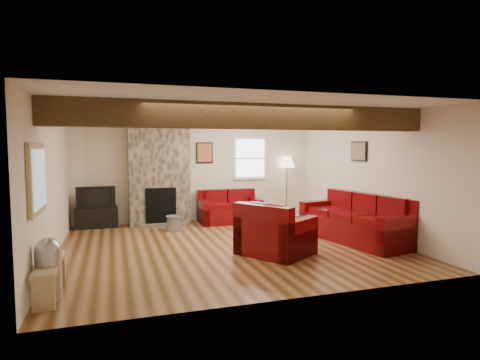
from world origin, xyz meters
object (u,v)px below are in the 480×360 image
object	(u,v)px
coffee_table	(308,223)
television	(96,197)
loveseat	(229,206)
tv_cabinet	(97,218)
floor_lamp	(287,165)
sofa_three	(356,218)
armchair_red	(276,228)

from	to	relation	value
coffee_table	television	world-z (taller)	television
loveseat	television	size ratio (longest dim) A/B	1.75
loveseat	coffee_table	bearing A→B (deg)	-50.56
television	tv_cabinet	bearing A→B (deg)	0.00
tv_cabinet	floor_lamp	bearing A→B (deg)	0.24
sofa_three	floor_lamp	size ratio (longest dim) A/B	1.48
floor_lamp	tv_cabinet	bearing A→B (deg)	-179.76
armchair_red	tv_cabinet	bearing A→B (deg)	9.28
armchair_red	coffee_table	world-z (taller)	armchair_red
coffee_table	armchair_red	bearing A→B (deg)	-134.21
sofa_three	tv_cabinet	bearing A→B (deg)	-130.77
loveseat	tv_cabinet	bearing A→B (deg)	175.77
loveseat	coffee_table	distance (m)	2.10
loveseat	tv_cabinet	distance (m)	3.09
armchair_red	television	bearing A→B (deg)	9.28
floor_lamp	loveseat	bearing A→B (deg)	-169.14
sofa_three	tv_cabinet	size ratio (longest dim) A/B	2.52
sofa_three	floor_lamp	bearing A→B (deg)	172.93
armchair_red	floor_lamp	distance (m)	3.86
loveseat	floor_lamp	xyz separation A→B (m)	(1.67, 0.32, 0.97)
television	coffee_table	bearing A→B (deg)	-24.01
coffee_table	television	bearing A→B (deg)	155.99
sofa_three	coffee_table	size ratio (longest dim) A/B	2.86
coffee_table	tv_cabinet	size ratio (longest dim) A/B	0.88
sofa_three	armchair_red	size ratio (longest dim) A/B	2.13
armchair_red	television	world-z (taller)	television
loveseat	armchair_red	world-z (taller)	armchair_red
sofa_three	television	world-z (taller)	television
television	floor_lamp	size ratio (longest dim) A/B	0.53
television	floor_lamp	world-z (taller)	floor_lamp
loveseat	floor_lamp	bearing A→B (deg)	12.20
sofa_three	loveseat	world-z (taller)	sofa_three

